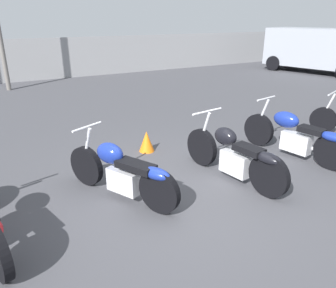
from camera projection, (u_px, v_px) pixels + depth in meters
The scene contains 7 objects.
ground_plane at pixel (185, 195), 4.91m from camera, with size 60.00×60.00×0.00m, color #424247.
fence_back at pixel (44, 59), 13.61m from camera, with size 40.00×0.04×1.69m.
motorcycle_slot_2 at pixel (122, 172), 4.70m from camera, with size 1.02×1.88×1.00m.
motorcycle_slot_3 at pixel (235, 156), 5.24m from camera, with size 0.65×2.08×1.03m.
motorcycle_slot_4 at pixel (295, 135), 6.12m from camera, with size 0.66×2.17×1.02m.
parked_van at pixel (318, 48), 15.34m from camera, with size 2.94×4.88×1.99m.
traffic_cone_near at pixel (147, 141), 6.46m from camera, with size 0.30×0.30×0.41m.
Camera 1 is at (-2.32, -3.62, 2.51)m, focal length 35.00 mm.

